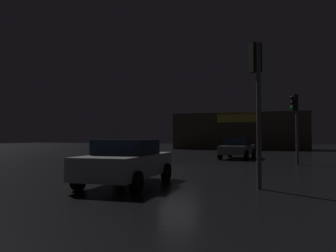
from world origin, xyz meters
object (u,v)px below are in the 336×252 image
Objects in this scene: store_building at (241,131)px; traffic_signal_main at (295,115)px; car_near at (238,148)px; car_far at (127,162)px; traffic_signal_opposite at (256,84)px.

traffic_signal_main is (6.31, -24.53, 0.49)m from store_building.
car_near reaches higher than car_far.
car_far is at bearing -95.48° from car_near.
traffic_signal_main is at bearing 82.88° from traffic_signal_opposite.
car_near is 14.88m from car_far.
traffic_signal_opposite reaches higher than traffic_signal_main.
store_building is 25.33m from traffic_signal_main.
car_far is at bearing -170.95° from traffic_signal_opposite.
traffic_signal_opposite is 4.78m from car_far.
traffic_signal_main is 6.14m from car_near.
car_near is at bearing 84.52° from car_far.
car_near is 1.06× the size of car_far.
traffic_signal_opposite is (-1.23, -9.83, 0.40)m from traffic_signal_main.
traffic_signal_main is 0.85× the size of car_near.
store_building is at bearing 96.91° from car_near.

